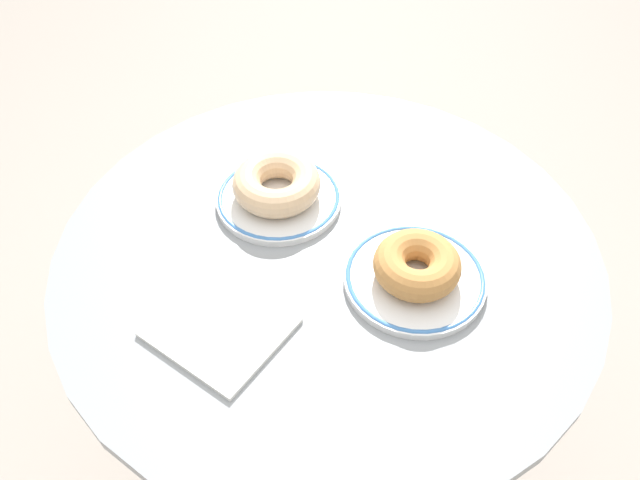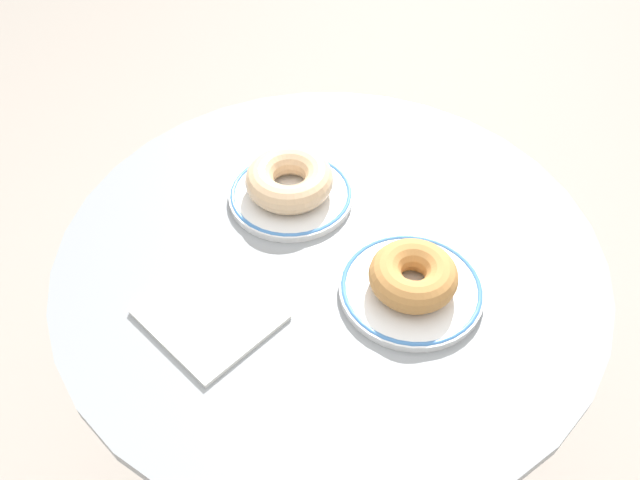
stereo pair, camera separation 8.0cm
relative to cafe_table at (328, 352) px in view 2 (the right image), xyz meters
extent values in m
cube|color=#9E9389|center=(0.00, 0.00, -0.49)|extent=(7.00, 7.00, 0.02)
cylinder|color=gray|center=(0.00, 0.00, 0.24)|extent=(0.72, 0.72, 0.02)
cylinder|color=gray|center=(0.00, 0.00, -0.11)|extent=(0.06, 0.06, 0.68)
cylinder|color=gray|center=(0.00, 0.00, -0.47)|extent=(0.41, 0.41, 0.03)
cylinder|color=white|center=(-0.11, 0.00, 0.25)|extent=(0.18, 0.18, 0.01)
torus|color=#3D75BC|center=(-0.11, 0.00, 0.25)|extent=(0.17, 0.17, 0.01)
cylinder|color=white|center=(0.11, 0.05, 0.25)|extent=(0.18, 0.18, 0.01)
torus|color=#3D75BC|center=(0.11, 0.05, 0.25)|extent=(0.17, 0.17, 0.01)
torus|color=#E0B789|center=(-0.11, 0.00, 0.28)|extent=(0.14, 0.14, 0.04)
torus|color=#BC7F42|center=(0.11, 0.05, 0.28)|extent=(0.13, 0.13, 0.04)
cube|color=white|center=(0.03, -0.18, 0.25)|extent=(0.18, 0.17, 0.01)
camera|label=1|loc=(0.45, -0.35, 0.87)|focal=35.98mm
camera|label=2|loc=(0.49, -0.29, 0.87)|focal=35.98mm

